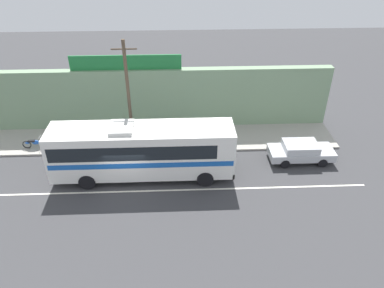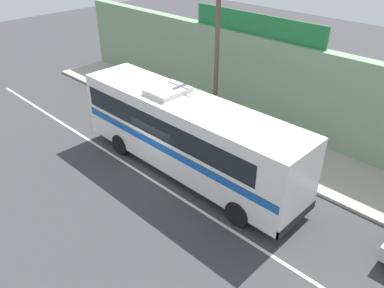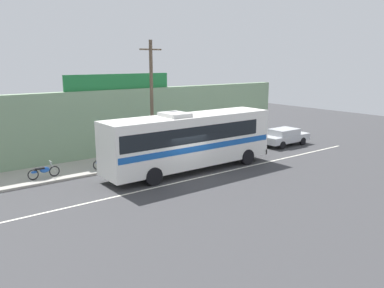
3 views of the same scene
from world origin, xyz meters
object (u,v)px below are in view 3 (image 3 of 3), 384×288
at_px(motorcycle_red, 107,161).
at_px(intercity_bus, 189,139).
at_px(utility_pole, 152,100).
at_px(pedestrian_near_shop, 191,137).
at_px(motorcycle_orange, 43,171).
at_px(parked_car, 284,136).

bearing_deg(motorcycle_red, intercity_bus, -38.30).
relative_size(intercity_bus, utility_pole, 1.44).
height_order(utility_pole, pedestrian_near_shop, utility_pole).
relative_size(motorcycle_red, motorcycle_orange, 1.06).
distance_m(intercity_bus, motorcycle_red, 5.43).
height_order(motorcycle_red, motorcycle_orange, same).
bearing_deg(pedestrian_near_shop, parked_car, -19.27).
xyz_separation_m(motorcycle_orange, pedestrian_near_shop, (11.14, 0.55, 0.58)).
height_order(intercity_bus, utility_pole, utility_pole).
bearing_deg(parked_car, utility_pole, 172.01).
bearing_deg(parked_car, motorcycle_red, 172.62).
height_order(motorcycle_red, pedestrian_near_shop, pedestrian_near_shop).
relative_size(parked_car, pedestrian_near_shop, 2.57).
distance_m(intercity_bus, parked_car, 10.92).
bearing_deg(motorcycle_red, motorcycle_orange, 177.22).
xyz_separation_m(intercity_bus, motorcycle_red, (-4.09, 3.23, -1.50)).
bearing_deg(utility_pole, motorcycle_orange, 176.14).
distance_m(parked_car, motorcycle_orange, 18.87).
xyz_separation_m(intercity_bus, motorcycle_orange, (-7.99, 3.42, -1.50)).
xyz_separation_m(parked_car, motorcycle_red, (-14.85, 1.92, -0.17)).
relative_size(utility_pole, pedestrian_near_shop, 4.65).
distance_m(intercity_bus, motorcycle_orange, 8.82).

